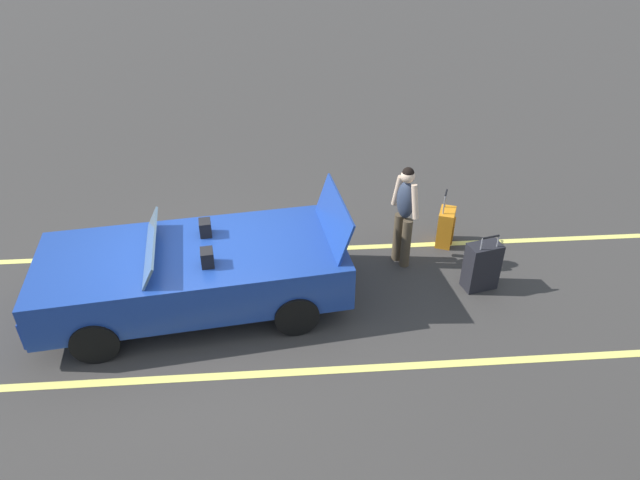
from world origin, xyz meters
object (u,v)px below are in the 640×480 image
at_px(convertible_car, 180,273).
at_px(suitcase_large_black, 482,266).
at_px(suitcase_medium_bright, 446,227).
at_px(traveler_person, 405,211).

bearing_deg(convertible_car, suitcase_large_black, 174.79).
xyz_separation_m(suitcase_large_black, suitcase_medium_bright, (0.21, -1.19, -0.06)).
relative_size(convertible_car, traveler_person, 2.62).
distance_m(suitcase_medium_bright, traveler_person, 1.14).
bearing_deg(convertible_car, suitcase_medium_bright, -169.09).
distance_m(convertible_car, traveler_person, 3.39).
bearing_deg(suitcase_medium_bright, convertible_car, -140.25).
xyz_separation_m(suitcase_medium_bright, traveler_person, (0.83, 0.48, 0.62)).
height_order(convertible_car, suitcase_large_black, convertible_car).
relative_size(convertible_car, suitcase_large_black, 4.60).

